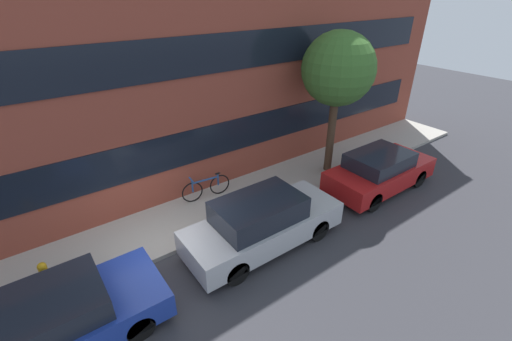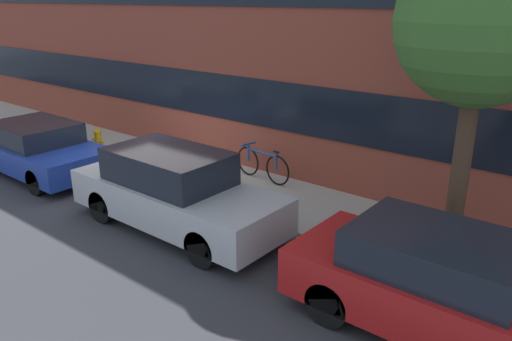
% 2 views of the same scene
% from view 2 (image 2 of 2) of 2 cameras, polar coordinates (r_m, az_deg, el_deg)
% --- Properties ---
extents(ground_plane, '(56.00, 56.00, 0.00)m').
position_cam_2_polar(ground_plane, '(11.83, -12.71, -1.61)').
color(ground_plane, '#333338').
extents(sidewalk_strip, '(28.00, 2.25, 0.12)m').
position_cam_2_polar(sidewalk_strip, '(12.49, -8.72, 0.06)').
color(sidewalk_strip, '#A8A399').
rests_on(sidewalk_strip, ground_plane).
extents(parked_car_blue, '(3.90, 1.78, 1.26)m').
position_cam_2_polar(parked_car_blue, '(13.21, -23.58, 2.31)').
color(parked_car_blue, '#1E3899').
rests_on(parked_car_blue, ground_plane).
extents(parked_car_silver, '(4.32, 1.61, 1.50)m').
position_cam_2_polar(parked_car_silver, '(9.31, -9.29, -2.36)').
color(parked_car_silver, '#B2B5BA').
rests_on(parked_car_silver, ground_plane).
extents(parked_car_red, '(3.99, 1.67, 1.38)m').
position_cam_2_polar(parked_car_red, '(6.83, 20.57, -12.30)').
color(parked_car_red, '#AD1919').
rests_on(parked_car_red, ground_plane).
extents(fire_hydrant, '(0.49, 0.27, 0.66)m').
position_cam_2_polar(fire_hydrant, '(14.10, -17.58, 3.28)').
color(fire_hydrant, gold).
rests_on(fire_hydrant, sidewalk_strip).
extents(bicycle, '(1.63, 0.44, 0.79)m').
position_cam_2_polar(bicycle, '(11.39, 0.71, 0.80)').
color(bicycle, black).
rests_on(bicycle, sidewalk_strip).
extents(street_tree, '(2.42, 2.42, 4.90)m').
position_cam_2_polar(street_tree, '(7.82, 24.38, 15.07)').
color(street_tree, '#473323').
rests_on(street_tree, sidewalk_strip).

